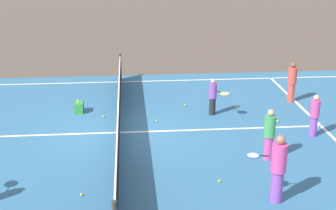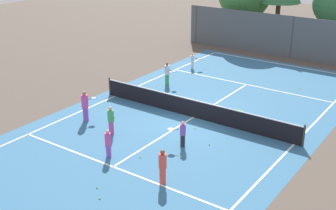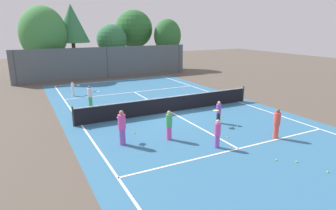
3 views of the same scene
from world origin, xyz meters
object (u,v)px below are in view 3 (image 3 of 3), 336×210
(tennis_ball_1, at_px, (161,86))
(tennis_ball_4, at_px, (223,116))
(tennis_ball_6, at_px, (328,172))
(ball_crate, at_px, (186,101))
(player_6, at_px, (169,125))
(tennis_ball_9, at_px, (134,133))
(tennis_ball_5, at_px, (237,126))
(tennis_ball_7, at_px, (192,115))
(player_4, at_px, (217,133))
(player_2, at_px, (277,123))
(tennis_ball_10, at_px, (228,137))
(player_3, at_px, (218,112))
(tennis_ball_8, at_px, (109,116))
(player_1, at_px, (122,127))
(player_0, at_px, (90,96))
(tennis_ball_2, at_px, (185,107))
(tennis_ball_3, at_px, (276,160))
(tennis_ball_0, at_px, (297,162))
(player_5, at_px, (73,89))

(tennis_ball_1, bearing_deg, tennis_ball_4, -94.40)
(tennis_ball_6, bearing_deg, ball_crate, 87.59)
(player_6, bearing_deg, tennis_ball_9, 127.11)
(tennis_ball_5, relative_size, tennis_ball_7, 1.00)
(player_4, relative_size, tennis_ball_1, 19.79)
(player_4, xyz_separation_m, player_6, (-1.46, 1.81, 0.06))
(player_2, distance_m, tennis_ball_10, 2.38)
(player_3, height_order, tennis_ball_8, player_3)
(tennis_ball_5, bearing_deg, player_1, 175.06)
(tennis_ball_10, bearing_deg, tennis_ball_4, 56.56)
(player_0, height_order, ball_crate, player_0)
(player_0, xyz_separation_m, tennis_ball_7, (4.99, -4.72, -0.72))
(player_4, relative_size, ball_crate, 2.96)
(player_1, xyz_separation_m, tennis_ball_8, (0.62, 4.40, -0.80))
(player_4, relative_size, tennis_ball_8, 19.79)
(ball_crate, xyz_separation_m, tennis_ball_2, (-0.58, -0.85, -0.15))
(tennis_ball_3, height_order, tennis_ball_8, same)
(player_6, relative_size, tennis_ball_4, 21.65)
(tennis_ball_0, bearing_deg, tennis_ball_3, 140.67)
(tennis_ball_4, bearing_deg, ball_crate, 95.40)
(tennis_ball_8, bearing_deg, tennis_ball_9, -83.70)
(player_5, xyz_separation_m, tennis_ball_8, (0.90, -6.48, -0.55))
(player_1, relative_size, player_6, 1.14)
(tennis_ball_7, bearing_deg, tennis_ball_4, -37.11)
(tennis_ball_0, distance_m, tennis_ball_1, 16.15)
(tennis_ball_2, relative_size, tennis_ball_8, 1.00)
(tennis_ball_0, relative_size, tennis_ball_8, 1.00)
(tennis_ball_9, bearing_deg, tennis_ball_2, 32.37)
(tennis_ball_2, distance_m, tennis_ball_8, 5.13)
(tennis_ball_1, relative_size, tennis_ball_2, 1.00)
(tennis_ball_4, height_order, tennis_ball_7, same)
(tennis_ball_4, relative_size, tennis_ball_8, 1.00)
(player_4, bearing_deg, player_2, -6.94)
(tennis_ball_1, relative_size, tennis_ball_10, 1.00)
(ball_crate, height_order, tennis_ball_6, ball_crate)
(ball_crate, xyz_separation_m, tennis_ball_1, (1.11, 6.17, -0.15))
(player_2, height_order, tennis_ball_7, player_2)
(player_3, height_order, tennis_ball_7, player_3)
(player_3, bearing_deg, player_2, -70.20)
(tennis_ball_2, bearing_deg, tennis_ball_8, 176.64)
(player_5, height_order, tennis_ball_6, player_5)
(player_2, distance_m, tennis_ball_9, 6.96)
(player_4, bearing_deg, tennis_ball_9, 128.03)
(ball_crate, relative_size, tennis_ball_4, 6.69)
(player_5, relative_size, tennis_ball_9, 16.70)
(player_5, relative_size, tennis_ball_7, 16.70)
(player_0, relative_size, tennis_ball_6, 22.04)
(player_3, height_order, player_6, player_6)
(player_2, bearing_deg, tennis_ball_5, 104.25)
(player_1, bearing_deg, tennis_ball_7, 24.57)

